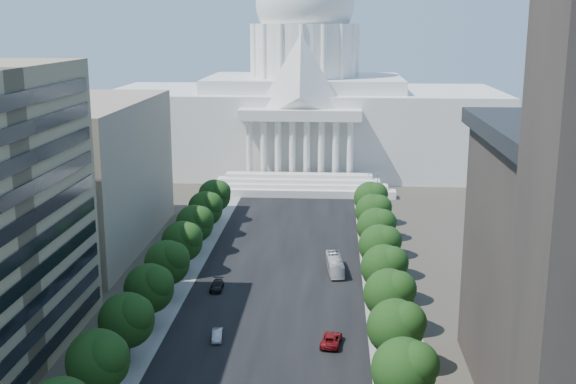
% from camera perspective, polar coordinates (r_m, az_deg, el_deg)
% --- Properties ---
extents(road_asphalt, '(30.00, 260.00, 0.01)m').
position_cam_1_polar(road_asphalt, '(138.91, -0.45, -5.78)').
color(road_asphalt, black).
rests_on(road_asphalt, ground).
extents(sidewalk_left, '(8.00, 260.00, 0.02)m').
position_cam_1_polar(sidewalk_left, '(141.50, -8.18, -5.56)').
color(sidewalk_left, gray).
rests_on(sidewalk_left, ground).
extents(sidewalk_right, '(8.00, 260.00, 0.02)m').
position_cam_1_polar(sidewalk_right, '(138.89, 7.43, -5.89)').
color(sidewalk_right, gray).
rests_on(sidewalk_right, ground).
extents(capitol, '(120.00, 56.00, 73.00)m').
position_cam_1_polar(capitol, '(227.49, 1.29, 6.85)').
color(capitol, white).
rests_on(capitol, ground).
extents(office_block_left_far, '(38.00, 52.00, 30.00)m').
position_cam_1_polar(office_block_left_far, '(155.29, -18.14, 1.33)').
color(office_block_left_far, gray).
rests_on(office_block_left_far, ground).
extents(tree_l_c, '(7.79, 7.60, 9.97)m').
position_cam_1_polar(tree_l_c, '(90.25, -14.63, -12.67)').
color(tree_l_c, '#33261C').
rests_on(tree_l_c, ground).
extents(tree_l_d, '(7.79, 7.60, 9.97)m').
position_cam_1_polar(tree_l_d, '(100.66, -12.49, -9.76)').
color(tree_l_d, '#33261C').
rests_on(tree_l_d, ground).
extents(tree_l_e, '(7.79, 7.60, 9.97)m').
position_cam_1_polar(tree_l_e, '(111.39, -10.79, -7.39)').
color(tree_l_e, '#33261C').
rests_on(tree_l_e, ground).
extents(tree_l_f, '(7.79, 7.60, 9.97)m').
position_cam_1_polar(tree_l_f, '(122.35, -9.40, -5.43)').
color(tree_l_f, '#33261C').
rests_on(tree_l_f, ground).
extents(tree_l_g, '(7.79, 7.60, 9.97)m').
position_cam_1_polar(tree_l_g, '(133.50, -8.25, -3.80)').
color(tree_l_g, '#33261C').
rests_on(tree_l_g, ground).
extents(tree_l_h, '(7.79, 7.60, 9.97)m').
position_cam_1_polar(tree_l_h, '(144.78, -7.28, -2.42)').
color(tree_l_h, '#33261C').
rests_on(tree_l_h, ground).
extents(tree_l_i, '(7.79, 7.60, 9.97)m').
position_cam_1_polar(tree_l_i, '(156.17, -6.46, -1.24)').
color(tree_l_i, '#33261C').
rests_on(tree_l_i, ground).
extents(tree_l_j, '(7.79, 7.60, 9.97)m').
position_cam_1_polar(tree_l_j, '(167.64, -5.74, -0.22)').
color(tree_l_j, '#33261C').
rests_on(tree_l_j, ground).
extents(tree_r_c, '(7.79, 7.60, 9.97)m').
position_cam_1_polar(tree_r_c, '(86.46, 9.37, -13.60)').
color(tree_r_c, '#33261C').
rests_on(tree_r_c, ground).
extents(tree_r_d, '(7.79, 7.60, 9.97)m').
position_cam_1_polar(tree_r_d, '(97.27, 8.70, -10.42)').
color(tree_r_d, '#33261C').
rests_on(tree_r_d, ground).
extents(tree_r_e, '(7.79, 7.60, 9.97)m').
position_cam_1_polar(tree_r_e, '(108.34, 8.17, -7.88)').
color(tree_r_e, '#33261C').
rests_on(tree_r_e, ground).
extents(tree_r_f, '(7.79, 7.60, 9.97)m').
position_cam_1_polar(tree_r_f, '(119.59, 7.74, -5.82)').
color(tree_r_f, '#33261C').
rests_on(tree_r_f, ground).
extents(tree_r_g, '(7.79, 7.60, 9.97)m').
position_cam_1_polar(tree_r_g, '(130.97, 7.39, -4.11)').
color(tree_r_g, '#33261C').
rests_on(tree_r_g, ground).
extents(tree_r_h, '(7.79, 7.60, 9.97)m').
position_cam_1_polar(tree_r_h, '(142.45, 7.10, -2.67)').
color(tree_r_h, '#33261C').
rests_on(tree_r_h, ground).
extents(tree_r_i, '(7.79, 7.60, 9.97)m').
position_cam_1_polar(tree_r_i, '(154.01, 6.85, -1.45)').
color(tree_r_i, '#33261C').
rests_on(tree_r_i, ground).
extents(tree_r_j, '(7.79, 7.60, 9.97)m').
position_cam_1_polar(tree_r_j, '(165.63, 6.64, -0.41)').
color(tree_r_j, '#33261C').
rests_on(tree_r_j, ground).
extents(streetlight_b, '(2.61, 0.44, 9.00)m').
position_cam_1_polar(streetlight_b, '(86.20, 10.47, -14.20)').
color(streetlight_b, gray).
rests_on(streetlight_b, ground).
extents(streetlight_c, '(2.61, 0.44, 9.00)m').
position_cam_1_polar(streetlight_c, '(108.88, 8.98, -8.16)').
color(streetlight_c, gray).
rests_on(streetlight_c, ground).
extents(streetlight_d, '(2.61, 0.44, 9.00)m').
position_cam_1_polar(streetlight_d, '(132.40, 8.03, -4.22)').
color(streetlight_d, gray).
rests_on(streetlight_d, ground).
extents(streetlight_e, '(2.61, 0.44, 9.00)m').
position_cam_1_polar(streetlight_e, '(156.38, 7.38, -1.48)').
color(streetlight_e, gray).
rests_on(streetlight_e, ground).
extents(streetlight_f, '(2.61, 0.44, 9.00)m').
position_cam_1_polar(streetlight_f, '(180.64, 6.90, 0.52)').
color(streetlight_f, gray).
rests_on(streetlight_f, ground).
extents(car_silver, '(1.90, 4.29, 1.37)m').
position_cam_1_polar(car_silver, '(107.95, -5.62, -11.21)').
color(car_silver, '#989A9F').
rests_on(car_silver, ground).
extents(car_red, '(3.45, 6.15, 1.63)m').
position_cam_1_polar(car_red, '(106.05, 3.44, -11.55)').
color(car_red, maroon).
rests_on(car_red, ground).
extents(car_dark_b, '(2.16, 5.12, 1.48)m').
position_cam_1_polar(car_dark_b, '(126.80, -5.65, -7.38)').
color(car_dark_b, black).
rests_on(car_dark_b, ground).
extents(city_bus, '(3.57, 10.81, 2.96)m').
position_cam_1_polar(city_bus, '(134.78, 3.73, -5.74)').
color(city_bus, silver).
rests_on(city_bus, ground).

